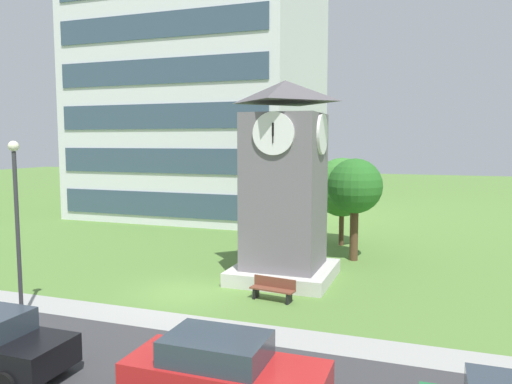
% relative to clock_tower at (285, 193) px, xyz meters
% --- Properties ---
extents(ground_plane, '(160.00, 160.00, 0.00)m').
position_rel_clock_tower_xyz_m(ground_plane, '(-3.40, -3.28, -3.90)').
color(ground_plane, '#567F38').
extents(street_asphalt, '(120.00, 7.20, 0.01)m').
position_rel_clock_tower_xyz_m(street_asphalt, '(-3.40, -10.82, -3.89)').
color(street_asphalt, '#38383A').
rests_on(street_asphalt, ground).
extents(kerb_strip, '(120.00, 1.60, 0.01)m').
position_rel_clock_tower_xyz_m(kerb_strip, '(-3.40, -6.42, -3.89)').
color(kerb_strip, '#9E9E99').
rests_on(kerb_strip, ground).
extents(office_building, '(18.20, 15.82, 28.80)m').
position_rel_clock_tower_xyz_m(office_building, '(-12.55, 18.49, 10.50)').
color(office_building, silver).
rests_on(office_building, ground).
extents(clock_tower, '(4.35, 4.35, 8.84)m').
position_rel_clock_tower_xyz_m(clock_tower, '(0.00, 0.00, 0.00)').
color(clock_tower, slate).
rests_on(clock_tower, ground).
extents(park_bench, '(1.85, 0.75, 0.88)m').
position_rel_clock_tower_xyz_m(park_bench, '(0.44, -3.05, -3.44)').
color(park_bench, brown).
rests_on(park_bench, ground).
extents(street_lamp, '(0.36, 0.36, 6.22)m').
position_rel_clock_tower_xyz_m(street_lamp, '(-7.27, -7.93, -0.07)').
color(street_lamp, '#333338').
rests_on(street_lamp, ground).
extents(tree_near_tower, '(3.49, 3.49, 5.24)m').
position_rel_clock_tower_xyz_m(tree_near_tower, '(1.18, 8.17, -0.41)').
color(tree_near_tower, '#513823').
rests_on(tree_near_tower, ground).
extents(tree_streetside, '(2.85, 2.85, 5.34)m').
position_rel_clock_tower_xyz_m(tree_streetside, '(2.44, 4.62, -0.04)').
color(tree_streetside, '#513823').
rests_on(tree_streetside, ground).
extents(parked_car_red, '(4.75, 2.07, 1.69)m').
position_rel_clock_tower_xyz_m(parked_car_red, '(1.69, -10.86, -3.03)').
color(parked_car_red, red).
rests_on(parked_car_red, ground).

